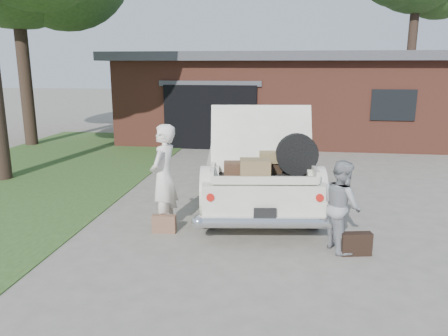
# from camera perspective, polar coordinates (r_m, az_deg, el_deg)

# --- Properties ---
(ground) EXTENTS (90.00, 90.00, 0.00)m
(ground) POSITION_cam_1_polar(r_m,az_deg,el_deg) (7.43, -0.64, -9.35)
(ground) COLOR gray
(ground) RESTS_ON ground
(grass_strip) EXTENTS (6.00, 16.00, 0.02)m
(grass_strip) POSITION_cam_1_polar(r_m,az_deg,el_deg) (12.09, -25.07, -1.61)
(grass_strip) COLOR #2D4C1E
(grass_strip) RESTS_ON ground
(house) EXTENTS (12.80, 7.80, 3.30)m
(house) POSITION_cam_1_polar(r_m,az_deg,el_deg) (18.29, 7.82, 9.47)
(house) COLOR brown
(house) RESTS_ON ground
(sedan) EXTENTS (2.74, 5.64, 2.17)m
(sedan) POSITION_cam_1_polar(r_m,az_deg,el_deg) (9.45, 4.13, 0.65)
(sedan) COLOR silver
(sedan) RESTS_ON ground
(woman_left) EXTENTS (0.55, 0.74, 1.88)m
(woman_left) POSITION_cam_1_polar(r_m,az_deg,el_deg) (7.75, -7.88, -1.20)
(woman_left) COLOR white
(woman_left) RESTS_ON ground
(woman_right) EXTENTS (0.76, 0.85, 1.45)m
(woman_right) POSITION_cam_1_polar(r_m,az_deg,el_deg) (7.08, 15.10, -4.76)
(woman_right) COLOR gray
(woman_right) RESTS_ON ground
(suitcase_left) EXTENTS (0.42, 0.14, 0.32)m
(suitcase_left) POSITION_cam_1_polar(r_m,az_deg,el_deg) (7.75, -7.83, -7.24)
(suitcase_left) COLOR brown
(suitcase_left) RESTS_ON ground
(suitcase_right) EXTENTS (0.49, 0.24, 0.36)m
(suitcase_right) POSITION_cam_1_polar(r_m,az_deg,el_deg) (7.11, 16.87, -9.46)
(suitcase_right) COLOR black
(suitcase_right) RESTS_ON ground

